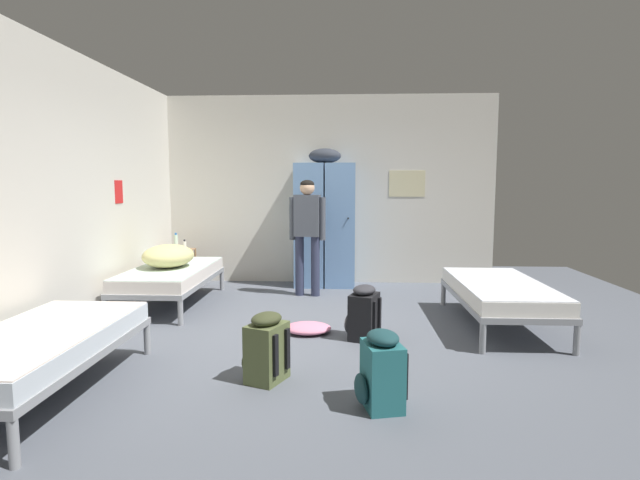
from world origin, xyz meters
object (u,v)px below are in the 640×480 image
at_px(backpack_olive, 266,348).
at_px(bed_left_front, 39,345).
at_px(bedding_heap, 168,256).
at_px(shelf_unit, 181,264).
at_px(person_traveler, 307,226).
at_px(locker_bank, 325,222).
at_px(water_bottle, 176,242).
at_px(bed_right, 500,292).
at_px(lotion_bottle, 185,245).
at_px(bed_left_rear, 171,276).
at_px(backpack_teal, 381,371).
at_px(backpack_black, 363,313).
at_px(clothes_pile_pink, 308,328).

bearing_deg(backpack_olive, bed_left_front, -167.12).
bearing_deg(bed_left_front, bedding_heap, 90.67).
xyz_separation_m(shelf_unit, person_traveler, (1.95, -0.52, 0.62)).
height_order(locker_bank, water_bottle, locker_bank).
distance_m(bedding_heap, person_traveler, 1.87).
relative_size(bed_right, lotion_bottle, 12.68).
height_order(bed_left_rear, backpack_olive, backpack_olive).
distance_m(locker_bank, bedding_heap, 2.37).
bearing_deg(backpack_teal, person_traveler, 102.53).
xyz_separation_m(bed_right, backpack_black, (-1.50, -0.54, -0.12)).
xyz_separation_m(bed_right, lotion_bottle, (-4.08, 1.87, 0.26)).
bearing_deg(backpack_black, bed_right, 19.66).
distance_m(locker_bank, shelf_unit, 2.26).
height_order(lotion_bottle, clothes_pile_pink, lotion_bottle).
xyz_separation_m(locker_bank, person_traveler, (-0.21, -0.69, -0.00)).
relative_size(shelf_unit, backpack_black, 1.04).
distance_m(locker_bank, lotion_bottle, 2.13).
xyz_separation_m(lotion_bottle, backpack_teal, (2.65, -3.95, -0.38)).
xyz_separation_m(locker_bank, bed_left_rear, (-1.91, -1.32, -0.59)).
distance_m(shelf_unit, bed_left_front, 3.92).
bearing_deg(lotion_bottle, backpack_teal, -56.12).
bearing_deg(clothes_pile_pink, locker_bank, 88.24).
xyz_separation_m(locker_bank, backpack_teal, (0.56, -4.16, -0.71)).
distance_m(bed_left_rear, bedding_heap, 0.26).
bearing_deg(locker_bank, bedding_heap, -145.99).
bearing_deg(bed_left_rear, bed_left_front, -90.00).
bearing_deg(lotion_bottle, bed_left_front, -87.34).
relative_size(backpack_black, backpack_olive, 1.00).
bearing_deg(backpack_olive, bedding_heap, 124.11).
bearing_deg(backpack_teal, lotion_bottle, 123.88).
relative_size(person_traveler, lotion_bottle, 10.68).
bearing_deg(backpack_black, clothes_pile_pink, 163.08).
distance_m(bed_right, backpack_olive, 2.83).
xyz_separation_m(bed_left_front, bedding_heap, (-0.03, 2.77, 0.25)).
bearing_deg(water_bottle, bed_right, -24.49).
bearing_deg(bed_right, bedding_heap, 168.95).
distance_m(water_bottle, lotion_bottle, 0.17).
relative_size(bed_left_rear, bedding_heap, 2.49).
height_order(bed_left_front, person_traveler, person_traveler).
height_order(water_bottle, clothes_pile_pink, water_bottle).
bearing_deg(locker_bank, shelf_unit, -175.43).
bearing_deg(bedding_heap, water_bottle, 104.40).
xyz_separation_m(locker_bank, bed_left_front, (-1.91, -4.09, -0.59)).
bearing_deg(bed_right, person_traveler, 147.78).
relative_size(water_bottle, clothes_pile_pink, 0.50).
distance_m(water_bottle, backpack_teal, 4.91).
distance_m(bedding_heap, lotion_bottle, 1.11).
xyz_separation_m(bed_left_rear, backpack_black, (2.40, -1.29, -0.12)).
bearing_deg(shelf_unit, person_traveler, -14.93).
distance_m(bed_right, bed_left_rear, 3.97).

